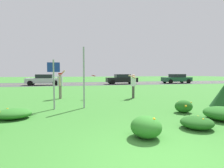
# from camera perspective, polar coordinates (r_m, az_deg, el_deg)

# --- Properties ---
(ground_plane) EXTENTS (120.00, 120.00, 0.00)m
(ground_plane) POSITION_cam_1_polar(r_m,az_deg,el_deg) (15.64, -6.31, -2.65)
(ground_plane) COLOR #387A2D
(highway_strip) EXTENTS (120.00, 8.55, 0.01)m
(highway_strip) POSITION_cam_1_polar(r_m,az_deg,el_deg) (27.99, -9.22, 0.09)
(highway_strip) COLOR #424244
(highway_strip) RESTS_ON ground
(highway_center_stripe) EXTENTS (120.00, 0.16, 0.00)m
(highway_center_stripe) POSITION_cam_1_polar(r_m,az_deg,el_deg) (27.99, -9.22, 0.10)
(highway_center_stripe) COLOR yellow
(highway_center_stripe) RESTS_ON ground
(daylily_clump_front_center) EXTENTS (0.99, 0.93, 0.36)m
(daylily_clump_front_center) POSITION_cam_1_polar(r_m,az_deg,el_deg) (6.23, 24.97, -10.85)
(daylily_clump_front_center) COLOR #1E5619
(daylily_clump_front_center) RESTS_ON ground
(daylily_clump_mid_center) EXTENTS (0.80, 0.88, 0.56)m
(daylily_clump_mid_center) POSITION_cam_1_polar(r_m,az_deg,el_deg) (4.98, 10.58, -12.99)
(daylily_clump_mid_center) COLOR #2D7526
(daylily_clump_mid_center) RESTS_ON ground
(daylily_clump_front_left) EXTENTS (0.75, 0.69, 0.53)m
(daylily_clump_front_left) POSITION_cam_1_polar(r_m,az_deg,el_deg) (8.36, 21.46, -6.51)
(daylily_clump_front_left) COLOR #23661E
(daylily_clump_front_left) RESTS_ON ground
(daylily_clump_mid_left) EXTENTS (1.28, 1.08, 0.39)m
(daylily_clump_mid_left) POSITION_cam_1_polar(r_m,az_deg,el_deg) (7.74, -28.43, -8.14)
(daylily_clump_mid_left) COLOR #2D7526
(daylily_clump_mid_left) RESTS_ON ground
(daylily_clump_front_right) EXTENTS (1.26, 1.33, 0.47)m
(daylily_clump_front_right) POSITION_cam_1_polar(r_m,az_deg,el_deg) (7.72, 31.22, -7.85)
(daylily_clump_front_right) COLOR #23661E
(daylily_clump_front_right) RESTS_ON ground
(sign_post_near_path) EXTENTS (0.56, 0.10, 2.29)m
(sign_post_near_path) POSITION_cam_1_polar(r_m,az_deg,el_deg) (8.79, -17.71, 1.46)
(sign_post_near_path) COLOR #93969B
(sign_post_near_path) RESTS_ON ground
(sign_post_by_roadside) EXTENTS (0.07, 0.10, 2.91)m
(sign_post_by_roadside) POSITION_cam_1_polar(r_m,az_deg,el_deg) (8.80, -8.78, 1.97)
(sign_post_by_roadside) COLOR #93969B
(sign_post_by_roadside) RESTS_ON ground
(person_thrower_red_cap_gray_shirt) EXTENTS (0.51, 0.52, 1.87)m
(person_thrower_red_cap_gray_shirt) POSITION_cam_1_polar(r_m,az_deg,el_deg) (12.27, -15.87, 0.33)
(person_thrower_red_cap_gray_shirt) COLOR #B2B2B7
(person_thrower_red_cap_gray_shirt) RESTS_ON ground
(person_catcher_white_shirt) EXTENTS (0.57, 0.52, 1.57)m
(person_catcher_white_shirt) POSITION_cam_1_polar(r_m,az_deg,el_deg) (12.14, 6.65, -0.00)
(person_catcher_white_shirt) COLOR silver
(person_catcher_white_shirt) RESTS_ON ground
(frisbee_red) EXTENTS (0.27, 0.26, 0.11)m
(frisbee_red) POSITION_cam_1_polar(r_m,az_deg,el_deg) (12.08, -5.76, 2.59)
(frisbee_red) COLOR red
(car_dark_green_leftmost) EXTENTS (4.50, 2.00, 1.45)m
(car_dark_green_leftmost) POSITION_cam_1_polar(r_m,az_deg,el_deg) (30.75, 19.53, 1.61)
(car_dark_green_leftmost) COLOR #194C2D
(car_dark_green_leftmost) RESTS_ON ground
(car_black_center_left) EXTENTS (4.50, 2.00, 1.45)m
(car_black_center_left) POSITION_cam_1_polar(r_m,az_deg,el_deg) (27.01, 3.07, 1.57)
(car_black_center_left) COLOR black
(car_black_center_left) RESTS_ON ground
(car_silver_center_right) EXTENTS (4.50, 2.00, 1.45)m
(car_silver_center_right) POSITION_cam_1_polar(r_m,az_deg,el_deg) (26.21, -20.48, 1.28)
(car_silver_center_right) COLOR #B7BABF
(car_silver_center_right) RESTS_ON ground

